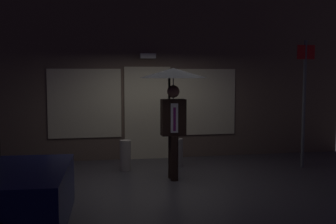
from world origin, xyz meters
TOP-DOWN VIEW (x-y plane):
  - ground_plane at (0.00, 0.00)m, footprint 18.00×18.00m
  - building_facade at (-0.00, 2.35)m, footprint 9.98×0.48m
  - person_with_umbrella at (0.21, 0.12)m, footprint 1.28×1.28m
  - street_sign_post at (3.19, 0.62)m, footprint 0.40×0.07m
  - sidewalk_bollard at (0.53, 1.19)m, footprint 0.21×0.21m
  - sidewalk_bollard_2 at (-0.64, 1.03)m, footprint 0.23×0.23m

SIDE VIEW (x-z plane):
  - ground_plane at x=0.00m, z-range 0.00..0.00m
  - sidewalk_bollard at x=0.53m, z-range 0.00..0.62m
  - sidewalk_bollard_2 at x=-0.64m, z-range 0.00..0.65m
  - street_sign_post at x=3.19m, z-range 0.17..2.92m
  - person_with_umbrella at x=0.21m, z-range 0.67..2.82m
  - building_facade at x=0.00m, z-range -0.02..4.34m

